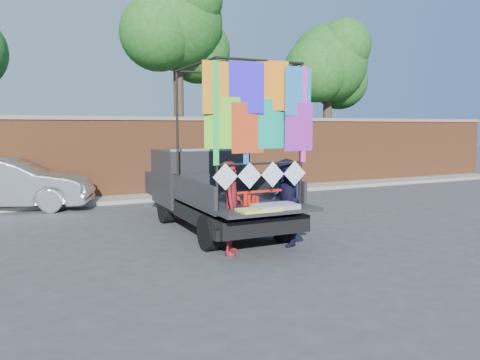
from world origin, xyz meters
name	(u,v)px	position (x,y,z in m)	size (l,w,h in m)	color
ground	(261,241)	(0.00, 0.00, 0.00)	(90.00, 90.00, 0.00)	#38383A
brick_wall	(162,156)	(0.00, 7.00, 1.33)	(30.00, 0.45, 2.61)	brown
curb	(169,196)	(0.00, 6.30, 0.06)	(30.00, 1.20, 0.12)	gray
tree_mid	(179,29)	(1.02, 8.12, 5.70)	(4.20, 3.30, 7.73)	#38281C
tree_right	(330,67)	(7.52, 8.12, 4.75)	(4.20, 3.30, 6.62)	#38281C
pickup_truck	(206,188)	(-0.39, 1.97, 0.87)	(2.19, 5.49, 3.46)	black
sedan	(9,184)	(-4.58, 6.12, 0.72)	(1.52, 4.36, 1.44)	silver
woman	(231,208)	(-0.90, -0.57, 0.84)	(0.61, 0.40, 1.67)	maroon
man	(285,203)	(0.28, -0.47, 0.84)	(0.81, 0.63, 1.67)	black
streamer_bundle	(254,202)	(-0.42, -0.53, 0.90)	(0.95, 0.08, 0.66)	red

